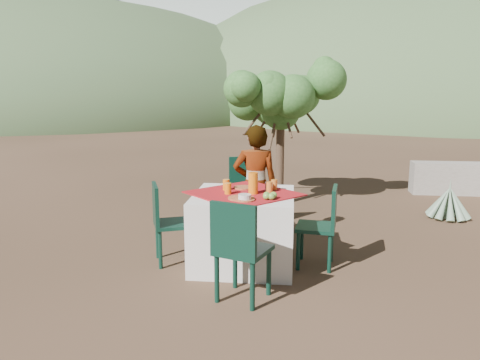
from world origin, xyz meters
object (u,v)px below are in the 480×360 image
Objects in this scene: shrub_tree at (285,105)px; chair_near at (239,247)px; chair_far at (247,191)px; chair_right at (323,223)px; person at (255,186)px; juice_pitcher at (253,183)px; chair_left at (166,220)px; agave at (449,203)px; table at (244,229)px.

chair_near is at bearing -94.95° from shrub_tree.
chair_far is 1.42m from chair_right.
shrub_tree reaches higher than chair_right.
person reaches higher than juice_pitcher.
chair_left reaches higher than agave.
juice_pitcher is (0.10, -0.02, 0.49)m from table.
juice_pitcher is at bearing 85.87° from person.
person is at bearing -123.14° from chair_right.
chair_far is 0.52m from person.
table is 1.44× the size of chair_near.
chair_near is at bearing -86.50° from table.
chair_right is (0.88, -1.11, -0.06)m from chair_far.
chair_left is at bearing -23.73° from chair_near.
table is 0.66× the size of shrub_tree.
chair_far is 2.02m from chair_near.
shrub_tree is 2.76m from juice_pitcher.
chair_far is at bearing -133.91° from chair_right.
agave is at bearing -111.29° from chair_near.
chair_far is 1.48× the size of agave.
chair_far is 4.40× the size of juice_pitcher.
chair_right reaches higher than table.
person is (0.87, 0.71, 0.23)m from chair_left.
table is 2.01× the size of agave.
person reaches higher than chair_right.
table is 5.99× the size of juice_pitcher.
agave is 2.98× the size of juice_pitcher.
shrub_tree is (0.31, 3.55, 1.06)m from chair_near.
shrub_tree is at bearing 82.20° from table.
chair_far is at bearing 93.51° from table.
chair_near is (0.06, -0.90, 0.12)m from table.
chair_far reaches higher than table.
chair_near is 1.39× the size of agave.
juice_pitcher is (0.90, 0.04, 0.40)m from chair_left.
shrub_tree is at bearing 165.74° from agave.
juice_pitcher is (-2.60, -2.07, 0.65)m from agave.
chair_left is 1.01× the size of chair_right.
table is 0.91m from chair_near.
shrub_tree reaches higher than juice_pitcher.
table is at bearing 77.36° from person.
person is 3.02m from agave.
juice_pitcher is (0.03, -0.67, 0.17)m from person.
agave is (2.64, 1.40, -0.49)m from person.
chair_right is 3.88× the size of juice_pitcher.
chair_near is 0.96m from juice_pitcher.
person is 0.71× the size of shrub_tree.
chair_far is 1.13× the size of chair_left.
chair_left is at bearing 32.41° from person.
chair_near is 0.46× the size of shrub_tree.
chair_far is 1.06× the size of chair_near.
agave is (2.77, 0.93, -0.31)m from chair_far.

